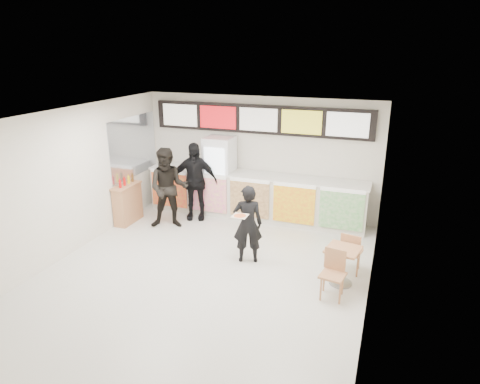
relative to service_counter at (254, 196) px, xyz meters
The scene contains 15 objects.
floor 3.15m from the service_counter, 90.00° to the right, with size 7.00×7.00×0.00m, color beige.
ceiling 3.93m from the service_counter, 90.00° to the right, with size 7.00×7.00×0.00m, color white.
wall_back 1.01m from the service_counter, 90.00° to the left, with size 6.00×6.00×0.00m, color silver.
wall_left 4.41m from the service_counter, 134.13° to the right, with size 7.00×7.00×0.00m, color silver.
wall_right 4.41m from the service_counter, 45.87° to the right, with size 7.00×7.00×0.00m, color silver.
service_counter is the anchor object (origin of this frame).
menu_board 1.90m from the service_counter, 90.00° to the left, with size 5.50×0.14×0.70m.
drinks_fridge 1.03m from the service_counter, behind, with size 0.70×0.67×2.00m.
mirror_panel 3.28m from the service_counter, 167.87° to the right, with size 0.01×2.00×1.50m, color #B2B7BF.
customer_main 2.35m from the service_counter, 75.03° to the right, with size 0.59×0.38×1.61m, color black.
customer_left 2.15m from the service_counter, 144.10° to the right, with size 0.94×0.73×1.94m, color black.
customer_mid 1.54m from the service_counter, 158.57° to the right, with size 1.14×0.48×1.95m, color black.
pizza_slice 2.83m from the service_counter, 77.43° to the right, with size 0.36×0.36×0.02m.
cafe_table 3.55m from the service_counter, 45.24° to the right, with size 0.66×1.49×0.85m.
condiment_ledge 3.12m from the service_counter, 154.59° to the right, with size 0.35×0.86×1.15m.
Camera 1 is at (3.11, -6.53, 4.12)m, focal length 32.00 mm.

